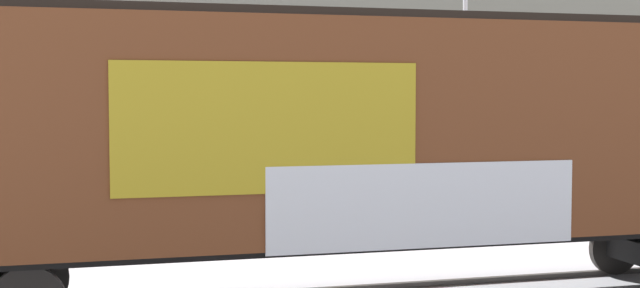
# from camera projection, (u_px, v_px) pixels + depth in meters

# --- Properties ---
(freight_car) EXTENTS (17.41, 4.07, 4.25)m
(freight_car) POSITION_uv_depth(u_px,v_px,m) (367.00, 133.00, 12.21)
(freight_car) COLOR brown
(freight_car) RESTS_ON ground_plane
(hillside) EXTENTS (112.68, 43.61, 15.90)m
(hillside) POSITION_uv_depth(u_px,v_px,m) (169.00, 68.00, 83.50)
(hillside) COLOR gray
(hillside) RESTS_ON ground_plane
(parked_car_silver) EXTENTS (4.46, 1.98, 1.60)m
(parked_car_silver) POSITION_uv_depth(u_px,v_px,m) (26.00, 199.00, 17.83)
(parked_car_silver) COLOR #B7BABF
(parked_car_silver) RESTS_ON ground_plane
(parked_car_white) EXTENTS (4.85, 2.12, 1.66)m
(parked_car_white) POSITION_uv_depth(u_px,v_px,m) (251.00, 191.00, 19.13)
(parked_car_white) COLOR silver
(parked_car_white) RESTS_ON ground_plane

